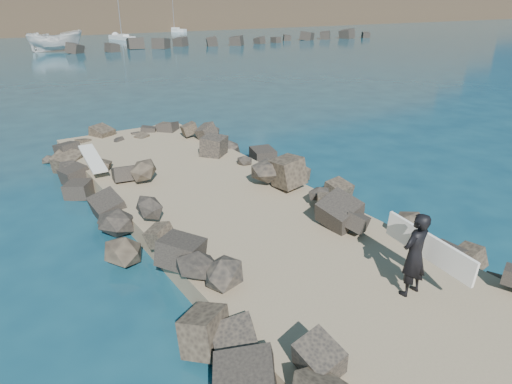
% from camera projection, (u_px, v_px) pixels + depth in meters
% --- Properties ---
extents(ground, '(800.00, 800.00, 0.00)m').
position_uv_depth(ground, '(238.00, 226.00, 14.29)').
color(ground, '#0F384C').
rests_on(ground, ground).
extents(jetty, '(6.00, 26.00, 0.60)m').
position_uv_depth(jetty, '(276.00, 243.00, 12.64)').
color(jetty, '#8C7759').
rests_on(jetty, ground).
extents(riprap_left, '(2.60, 22.00, 1.00)m').
position_uv_depth(riprap_left, '(171.00, 260.00, 11.45)').
color(riprap_left, black).
rests_on(riprap_left, ground).
extents(riprap_right, '(2.60, 22.00, 1.00)m').
position_uv_depth(riprap_right, '(341.00, 206.00, 14.43)').
color(riprap_right, black).
rests_on(riprap_right, ground).
extents(breakwater_secondary, '(52.00, 4.00, 1.20)m').
position_uv_depth(breakwater_secondary, '(243.00, 40.00, 74.13)').
color(breakwater_secondary, black).
rests_on(breakwater_secondary, ground).
extents(surfboard_resting, '(0.61, 2.15, 0.07)m').
position_uv_depth(surfboard_resting, '(93.00, 161.00, 16.83)').
color(surfboard_resting, silver).
rests_on(surfboard_resting, riprap_left).
extents(boat_imported, '(7.60, 4.15, 2.78)m').
position_uv_depth(boat_imported, '(55.00, 41.00, 62.50)').
color(boat_imported, silver).
rests_on(boat_imported, ground).
extents(surfer_with_board, '(0.92, 2.38, 1.92)m').
position_uv_depth(surfer_with_board, '(417.00, 254.00, 9.66)').
color(surfer_with_board, black).
rests_on(surfer_with_board, jetty).
extents(sailboat_d, '(2.74, 7.41, 8.72)m').
position_uv_depth(sailboat_d, '(122.00, 38.00, 82.36)').
color(sailboat_d, silver).
rests_on(sailboat_d, ground).
extents(sailboat_f, '(3.99, 5.68, 7.14)m').
position_uv_depth(sailboat_f, '(174.00, 30.00, 102.85)').
color(sailboat_f, silver).
rests_on(sailboat_f, ground).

